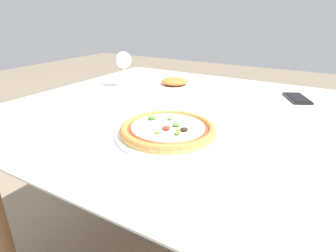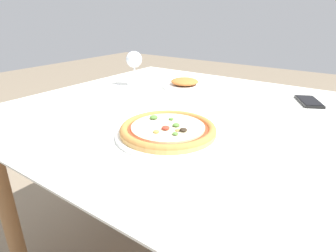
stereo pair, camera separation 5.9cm
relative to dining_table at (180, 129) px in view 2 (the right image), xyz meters
name	(u,v)px [view 2 (the right image)]	position (x,y,z in m)	size (l,w,h in m)	color
dining_table	(180,129)	(0.00, 0.00, 0.00)	(1.18, 1.13, 0.73)	brown
pizza_plate	(168,130)	(0.10, -0.23, 0.10)	(0.29, 0.29, 0.04)	white
fork	(105,88)	(-0.43, 0.04, 0.09)	(0.03, 0.17, 0.00)	silver
wine_glass_far_left	(134,61)	(-0.34, 0.14, 0.20)	(0.07, 0.07, 0.16)	silver
cell_phone	(309,101)	(0.37, 0.33, 0.09)	(0.13, 0.16, 0.01)	black
side_plate	(185,84)	(-0.15, 0.26, 0.10)	(0.21, 0.21, 0.04)	white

